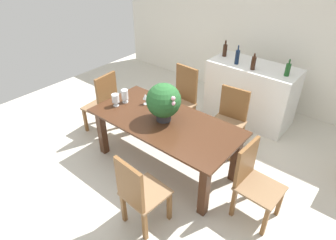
{
  "coord_description": "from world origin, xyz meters",
  "views": [
    {
      "loc": [
        2.01,
        -2.41,
        2.78
      ],
      "look_at": [
        0.01,
        -0.0,
        0.73
      ],
      "focal_mm": 30.85,
      "sensor_mm": 36.0,
      "label": 1
    }
  ],
  "objects": [
    {
      "name": "kitchen_counter",
      "position": [
        0.31,
        1.8,
        0.5
      ],
      "size": [
        1.41,
        0.67,
        1.0
      ],
      "primitive_type": "cube",
      "color": "silver",
      "rests_on": "ground"
    },
    {
      "name": "back_wall",
      "position": [
        0.0,
        2.6,
        1.3
      ],
      "size": [
        6.4,
        0.1,
        2.6
      ],
      "primitive_type": "cube",
      "color": "silver",
      "rests_on": "ground"
    },
    {
      "name": "ground_plane",
      "position": [
        0.0,
        0.0,
        0.0
      ],
      "size": [
        7.04,
        7.04,
        0.0
      ],
      "primitive_type": "plane",
      "color": "beige"
    },
    {
      "name": "chair_near_right",
      "position": [
        0.44,
        -1.0,
        0.52
      ],
      "size": [
        0.45,
        0.47,
        0.95
      ],
      "rotation": [
        0.0,
        0.0,
        3.07
      ],
      "color": "brown",
      "rests_on": "ground"
    },
    {
      "name": "crystal_vase_center_near",
      "position": [
        -0.76,
        -0.2,
        0.85
      ],
      "size": [
        0.1,
        0.1,
        0.18
      ],
      "color": "silver",
      "rests_on": "dining_table"
    },
    {
      "name": "crystal_vase_left",
      "position": [
        -0.74,
        -0.05,
        0.86
      ],
      "size": [
        0.1,
        0.1,
        0.19
      ],
      "color": "silver",
      "rests_on": "dining_table"
    },
    {
      "name": "wine_bottle_amber",
      "position": [
        0.85,
        1.72,
        1.09
      ],
      "size": [
        0.07,
        0.07,
        0.25
      ],
      "color": "#194C1E",
      "rests_on": "kitchen_counter"
    },
    {
      "name": "wine_glass",
      "position": [
        -0.48,
        0.09,
        0.86
      ],
      "size": [
        0.07,
        0.07,
        0.16
      ],
      "color": "silver",
      "rests_on": "dining_table"
    },
    {
      "name": "wine_bottle_tall",
      "position": [
        -0.27,
        1.84,
        1.1
      ],
      "size": [
        0.07,
        0.07,
        0.27
      ],
      "color": "black",
      "rests_on": "kitchen_counter"
    },
    {
      "name": "chair_foot_end",
      "position": [
        1.26,
        -0.05,
        0.51
      ],
      "size": [
        0.48,
        0.45,
        0.93
      ],
      "rotation": [
        0.0,
        0.0,
        1.53
      ],
      "color": "brown",
      "rests_on": "ground"
    },
    {
      "name": "chair_head_end",
      "position": [
        -1.25,
        -0.05,
        0.55
      ],
      "size": [
        0.49,
        0.48,
        1.03
      ],
      "rotation": [
        0.0,
        0.0,
        -1.47
      ],
      "color": "brown",
      "rests_on": "ground"
    },
    {
      "name": "chair_far_right",
      "position": [
        0.44,
        0.9,
        0.51
      ],
      "size": [
        0.51,
        0.52,
        0.93
      ],
      "rotation": [
        0.0,
        0.0,
        0.1
      ],
      "color": "brown",
      "rests_on": "ground"
    },
    {
      "name": "flower_centerpiece",
      "position": [
        -0.02,
        -0.05,
        1.02
      ],
      "size": [
        0.44,
        0.44,
        0.5
      ],
      "color": "#333338",
      "rests_on": "dining_table"
    },
    {
      "name": "dining_table",
      "position": [
        0.0,
        -0.06,
        0.61
      ],
      "size": [
        1.99,
        0.95,
        0.75
      ],
      "color": "#422616",
      "rests_on": "ground"
    },
    {
      "name": "wine_bottle_dark",
      "position": [
        0.36,
        1.62,
        1.1
      ],
      "size": [
        0.07,
        0.07,
        0.26
      ],
      "color": "black",
      "rests_on": "kitchen_counter"
    },
    {
      "name": "wine_bottle_clear",
      "position": [
        0.06,
        1.66,
        1.11
      ],
      "size": [
        0.07,
        0.07,
        0.3
      ],
      "color": "#0F1E38",
      "rests_on": "kitchen_counter"
    },
    {
      "name": "chair_far_left",
      "position": [
        -0.44,
        0.9,
        0.55
      ],
      "size": [
        0.48,
        0.48,
        1.03
      ],
      "rotation": [
        0.0,
        0.0,
        -0.06
      ],
      "color": "brown",
      "rests_on": "ground"
    }
  ]
}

